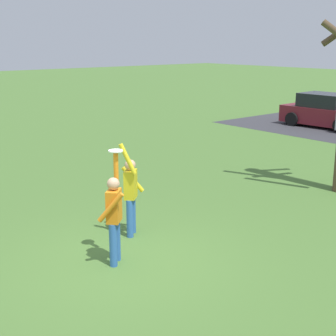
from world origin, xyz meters
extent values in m
plane|color=#4C7533|center=(0.00, 0.00, 0.00)|extent=(120.00, 120.00, 0.00)
cylinder|color=#3366B7|center=(0.00, -0.26, 0.41)|extent=(0.14, 0.14, 0.82)
cylinder|color=#3366B7|center=(-0.17, -0.07, 0.41)|extent=(0.14, 0.14, 0.82)
cube|color=orange|center=(-0.09, -0.17, 1.12)|extent=(0.40, 0.41, 0.60)
sphere|color=tan|center=(-0.09, -0.17, 1.53)|extent=(0.23, 0.23, 0.23)
cylinder|color=orange|center=(0.07, -0.33, 1.17)|extent=(0.39, 0.38, 0.59)
cylinder|color=orange|center=(-0.24, 0.00, 1.75)|extent=(0.09, 0.09, 0.66)
cylinder|color=#3366B7|center=(-1.11, 0.96, 0.41)|extent=(0.14, 0.14, 0.82)
cylinder|color=#3366B7|center=(-0.94, 0.77, 0.41)|extent=(0.14, 0.14, 0.82)
cube|color=gold|center=(-1.02, 0.87, 1.12)|extent=(0.40, 0.41, 0.60)
sphere|color=tan|center=(-1.02, 0.87, 1.53)|extent=(0.23, 0.23, 0.23)
cylinder|color=gold|center=(-1.17, 1.03, 1.17)|extent=(0.39, 0.38, 0.59)
cylinder|color=gold|center=(-0.87, 0.70, 1.72)|extent=(0.29, 0.28, 0.65)
cylinder|color=white|center=(-0.24, 0.00, 2.09)|extent=(0.26, 0.26, 0.02)
cube|color=maroon|center=(-6.15, 15.93, 0.55)|extent=(4.17, 1.97, 0.80)
cube|color=black|center=(-6.30, 15.92, 1.27)|extent=(2.17, 1.73, 0.64)
cylinder|color=black|center=(-7.46, 16.79, 0.33)|extent=(0.67, 0.25, 0.66)
cylinder|color=black|center=(-7.38, 14.97, 0.33)|extent=(0.67, 0.25, 0.66)
camera|label=1|loc=(7.05, -4.82, 4.02)|focal=52.79mm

